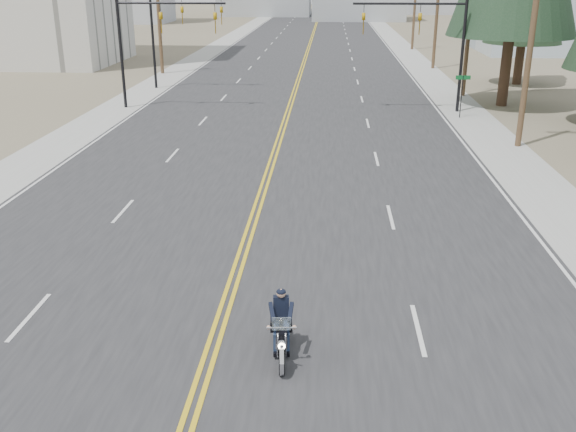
% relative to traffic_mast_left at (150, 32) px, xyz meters
% --- Properties ---
extents(ground_plane, '(400.00, 400.00, 0.00)m').
position_rel_traffic_mast_left_xyz_m(ground_plane, '(8.98, -32.00, -4.94)').
color(ground_plane, '#776D56').
rests_on(ground_plane, ground).
extents(road, '(20.00, 200.00, 0.01)m').
position_rel_traffic_mast_left_xyz_m(road, '(8.98, 38.00, -4.93)').
color(road, '#303033').
rests_on(road, ground).
extents(sidewalk_left, '(3.00, 200.00, 0.01)m').
position_rel_traffic_mast_left_xyz_m(sidewalk_left, '(-2.52, 38.00, -4.93)').
color(sidewalk_left, '#A5A5A0').
rests_on(sidewalk_left, ground).
extents(sidewalk_right, '(3.00, 200.00, 0.01)m').
position_rel_traffic_mast_left_xyz_m(sidewalk_right, '(20.48, 38.00, -4.93)').
color(sidewalk_right, '#A5A5A0').
rests_on(sidewalk_right, ground).
extents(traffic_mast_left, '(7.10, 0.26, 7.00)m').
position_rel_traffic_mast_left_xyz_m(traffic_mast_left, '(0.00, 0.00, 0.00)').
color(traffic_mast_left, black).
rests_on(traffic_mast_left, ground).
extents(traffic_mast_right, '(7.10, 0.26, 7.00)m').
position_rel_traffic_mast_left_xyz_m(traffic_mast_right, '(17.95, 0.00, 0.00)').
color(traffic_mast_right, black).
rests_on(traffic_mast_right, ground).
extents(traffic_mast_far, '(6.10, 0.26, 7.00)m').
position_rel_traffic_mast_left_xyz_m(traffic_mast_far, '(-0.33, 8.00, -0.06)').
color(traffic_mast_far, black).
rests_on(traffic_mast_far, ground).
extents(street_sign, '(0.90, 0.06, 2.62)m').
position_rel_traffic_mast_left_xyz_m(street_sign, '(19.78, -2.00, -3.13)').
color(street_sign, black).
rests_on(street_sign, ground).
extents(utility_pole_b, '(2.20, 0.30, 11.50)m').
position_rel_traffic_mast_left_xyz_m(utility_pole_b, '(21.48, -9.00, 1.05)').
color(utility_pole_b, brown).
rests_on(utility_pole_b, ground).
extents(utility_pole_c, '(2.20, 0.30, 11.00)m').
position_rel_traffic_mast_left_xyz_m(utility_pole_c, '(21.48, 6.00, 0.79)').
color(utility_pole_c, brown).
rests_on(utility_pole_c, ground).
extents(utility_pole_d, '(2.20, 0.30, 11.50)m').
position_rel_traffic_mast_left_xyz_m(utility_pole_d, '(21.48, 21.00, 1.05)').
color(utility_pole_d, brown).
rests_on(utility_pole_d, ground).
extents(utility_pole_left, '(2.20, 0.30, 10.50)m').
position_rel_traffic_mast_left_xyz_m(utility_pole_left, '(-3.52, 16.00, 0.54)').
color(utility_pole_left, brown).
rests_on(utility_pole_left, ground).
extents(motorcyclist, '(1.03, 2.09, 1.58)m').
position_rel_traffic_mast_left_xyz_m(motorcyclist, '(10.64, -29.33, -4.15)').
color(motorcyclist, black).
rests_on(motorcyclist, ground).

